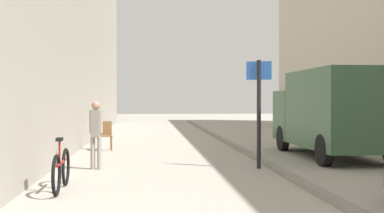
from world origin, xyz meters
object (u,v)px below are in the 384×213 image
delivery_van (332,111)px  street_sign_post (259,104)px  cafe_chair_near_window (105,133)px  bicycle_leaning (61,170)px  pedestrian_main_foreground (96,130)px

delivery_van → street_sign_post: street_sign_post is taller
street_sign_post → cafe_chair_near_window: (-4.04, 4.58, -1.00)m
delivery_van → street_sign_post: size_ratio=2.03×
street_sign_post → cafe_chair_near_window: bearing=-31.5°
delivery_van → bicycle_leaning: bearing=-146.7°
pedestrian_main_foreground → street_sign_post: 3.93m
pedestrian_main_foreground → bicycle_leaning: (-0.34, -2.68, -0.56)m
pedestrian_main_foreground → delivery_van: (6.46, 1.81, 0.38)m
pedestrian_main_foreground → delivery_van: delivery_van is taller
bicycle_leaning → cafe_chair_near_window: 7.05m
street_sign_post → bicycle_leaning: 5.03m
street_sign_post → bicycle_leaning: street_sign_post is taller
pedestrian_main_foreground → street_sign_post: size_ratio=0.62×
pedestrian_main_foreground → street_sign_post: bearing=8.8°
pedestrian_main_foreground → bicycle_leaning: pedestrian_main_foreground is taller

